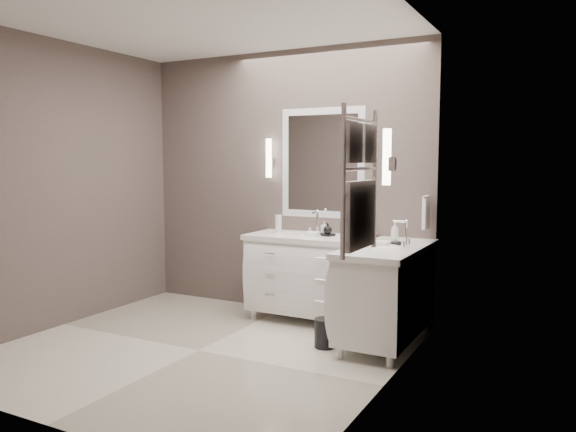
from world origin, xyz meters
The scene contains 21 objects.
floor centered at (0.00, 0.00, -0.01)m, with size 3.20×3.00×0.01m, color silver.
ceiling centered at (0.00, 0.00, 2.71)m, with size 3.20×3.00×0.01m, color white.
wall_back centered at (0.00, 1.50, 1.35)m, with size 3.20×0.01×2.70m, color #504440.
wall_front centered at (0.00, -1.50, 1.35)m, with size 3.20×0.01×2.70m, color #504440.
wall_left centered at (-1.60, 0.00, 1.35)m, with size 0.01×3.00×2.70m, color #504440.
wall_right centered at (1.60, 0.00, 1.35)m, with size 0.01×3.00×2.70m, color #504440.
vanity_back centered at (0.45, 1.23, 0.49)m, with size 1.24×0.59×0.97m.
vanity_right centered at (1.33, 0.90, 0.49)m, with size 0.59×1.24×0.97m.
mirror_back centered at (0.45, 1.49, 1.55)m, with size 0.90×0.02×1.10m.
mirror_right centered at (1.59, 0.80, 1.55)m, with size 0.02×0.90×1.10m.
sconce_back centered at (-0.13, 1.43, 1.59)m, with size 0.06×0.06×0.40m.
sconce_right centered at (1.53, 0.22, 1.59)m, with size 0.06×0.06×0.40m.
towel_bar_corner centered at (1.54, 1.36, 1.12)m, with size 0.03×0.22×0.30m.
towel_ladder centered at (1.55, -0.40, 1.39)m, with size 0.06×0.58×0.90m.
waste_bin centered at (0.90, 0.56, 0.12)m, with size 0.18×0.18×0.25m, color black.
amenity_tray_back centered at (0.59, 1.27, 0.86)m, with size 0.15×0.11×0.02m, color black.
amenity_tray_right centered at (1.36, 1.01, 0.86)m, with size 0.11×0.14×0.02m, color black.
water_bottle centered at (0.07, 1.27, 0.94)m, with size 0.06×0.06×0.18m, color silver.
soap_bottle_a centered at (0.56, 1.29, 0.93)m, with size 0.05×0.05×0.12m, color white.
soap_bottle_b centered at (0.62, 1.24, 0.93)m, with size 0.08×0.08×0.11m, color black.
soap_bottle_c centered at (1.36, 1.01, 0.96)m, with size 0.07×0.07×0.18m, color white.
Camera 1 is at (2.77, -3.67, 1.57)m, focal length 35.00 mm.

